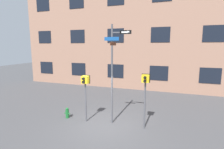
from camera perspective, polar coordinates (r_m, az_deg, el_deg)
ground_plane at (r=9.24m, az=-2.68°, el=-16.35°), size 60.00×60.00×0.00m
building_facade at (r=16.45m, az=8.53°, el=18.27°), size 24.00×0.63×13.20m
street_sign_pole at (r=8.71m, az=0.45°, el=2.29°), size 1.33×0.86×5.04m
pedestrian_signal_left at (r=9.18m, az=-8.72°, el=-3.44°), size 0.42×0.40×2.50m
pedestrian_signal_right at (r=8.41m, az=10.81°, el=-3.77°), size 0.40×0.40×2.69m
fire_hydrant at (r=10.34m, az=-14.40°, el=-12.05°), size 0.35×0.19×0.59m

